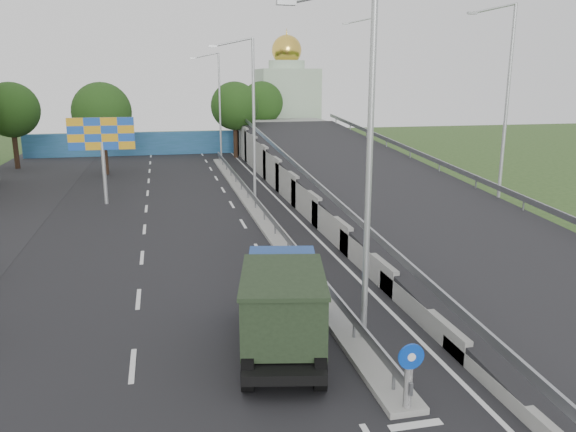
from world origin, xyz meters
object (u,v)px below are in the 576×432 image
object	(u,v)px
lamp_post_far	(218,101)
billboard	(102,139)
sign_bollard	(409,376)
church	(287,100)
dump_truck	(283,303)
lamp_post_near	(363,152)
lamp_post_mid	(251,112)

from	to	relation	value
lamp_post_far	billboard	distance (m)	20.24
sign_bollard	billboard	size ratio (longest dim) A/B	0.30
church	billboard	distance (m)	37.23
church	billboard	world-z (taller)	church
sign_bollard	billboard	xyz separation A→B (m)	(-9.00, 25.83, 3.15)
lamp_post_far	dump_truck	bearing A→B (deg)	-93.27
lamp_post_far	dump_truck	size ratio (longest dim) A/B	1.63
lamp_post_near	dump_truck	size ratio (longest dim) A/B	1.63
lamp_post_near	dump_truck	xyz separation A→B (m)	(-2.28, 0.18, -4.37)
dump_truck	billboard	bearing A→B (deg)	118.89
lamp_post_mid	lamp_post_near	bearing A→B (deg)	-90.00
sign_bollard	church	bearing A→B (deg)	80.19
lamp_post_far	lamp_post_near	bearing A→B (deg)	-90.00
sign_bollard	dump_truck	xyz separation A→B (m)	(-2.17, 4.01, 0.40)
billboard	dump_truck	distance (m)	23.03
sign_bollard	lamp_post_near	distance (m)	6.12
sign_bollard	billboard	distance (m)	27.53
lamp_post_far	dump_truck	world-z (taller)	lamp_post_far
billboard	lamp_post_far	bearing A→B (deg)	63.16
lamp_post_far	billboard	size ratio (longest dim) A/B	1.83
sign_bollard	billboard	bearing A→B (deg)	109.21
sign_bollard	dump_truck	world-z (taller)	dump_truck
lamp_post_mid	lamp_post_far	distance (m)	20.00
lamp_post_mid	lamp_post_far	size ratio (longest dim) A/B	1.00
dump_truck	lamp_post_far	bearing A→B (deg)	98.23
sign_bollard	church	world-z (taller)	church
sign_bollard	church	distance (m)	58.84
billboard	dump_truck	xyz separation A→B (m)	(6.83, -21.82, -2.75)
sign_bollard	lamp_post_near	size ratio (longest dim) A/B	0.17
church	sign_bollard	bearing A→B (deg)	-99.81
church	dump_truck	bearing A→B (deg)	-102.74
lamp_post_near	church	size ratio (longest dim) A/B	0.73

